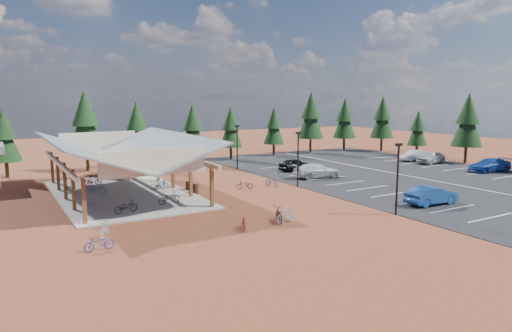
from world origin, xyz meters
name	(u,v)px	position (x,y,z in m)	size (l,w,h in m)	color
ground	(263,196)	(0.00, 0.00, 0.00)	(140.00, 140.00, 0.00)	#5E2E18
asphalt_lot	(392,173)	(18.50, 3.00, 0.02)	(27.00, 44.00, 0.04)	black
concrete_pad	(123,194)	(-10.00, 7.00, 0.05)	(10.60, 18.60, 0.10)	gray
bike_pavilion	(121,150)	(-10.00, 7.00, 3.82)	(11.65, 19.40, 4.97)	brown
lamp_post_0	(398,174)	(5.00, -10.00, 2.98)	(0.50, 0.25, 5.14)	black
lamp_post_1	(298,155)	(5.00, 2.00, 2.98)	(0.50, 0.25, 5.14)	black
lamp_post_2	(237,144)	(5.00, 14.00, 2.98)	(0.50, 0.25, 5.14)	black
trash_bin_0	(189,186)	(-4.53, 5.35, 0.45)	(0.60, 0.60, 0.90)	#3D2515
trash_bin_1	(196,189)	(-4.51, 3.90, 0.45)	(0.60, 0.60, 0.90)	#3D2515
pine_1	(4,136)	(-18.28, 21.09, 4.41)	(3.10, 3.10, 7.22)	#382314
pine_2	(85,122)	(-10.22, 21.44, 5.61)	(3.94, 3.94, 9.19)	#382314
pine_3	(137,127)	(-4.48, 21.33, 4.81)	(3.38, 3.38, 7.88)	#382314
pine_4	(193,127)	(2.48, 21.08, 4.60)	(3.23, 3.23, 7.53)	#382314
pine_5	(231,127)	(8.19, 21.75, 4.37)	(3.08, 3.08, 7.17)	#382314
pine_6	(274,126)	(15.51, 22.55, 4.27)	(3.00, 3.00, 6.99)	#382314
pine_7	(311,116)	(22.02, 22.49, 5.60)	(3.94, 3.94, 9.17)	#382314
pine_8	(345,119)	(28.43, 22.25, 5.02)	(3.53, 3.53, 8.21)	#382314
pine_11	(468,121)	(32.53, 3.86, 5.41)	(3.80, 3.80, 8.85)	#382314
pine_12	(418,128)	(32.45, 11.48, 3.96)	(2.79, 2.79, 6.50)	#382314
pine_13	(382,117)	(33.11, 18.89, 5.21)	(3.66, 3.66, 8.53)	#382314
bike_0	(126,207)	(-11.57, -0.06, 0.56)	(0.61, 1.75, 0.92)	black
bike_1	(87,199)	(-13.48, 3.91, 0.57)	(0.45, 1.58, 0.95)	#96989F
bike_2	(96,189)	(-12.09, 7.82, 0.55)	(0.59, 1.70, 0.89)	#1A4B8F
bike_3	(93,181)	(-11.58, 11.54, 0.62)	(0.49, 1.74, 1.05)	maroon
bike_4	(169,198)	(-7.94, 1.05, 0.58)	(0.63, 1.81, 0.95)	black
bike_5	(161,185)	(-6.67, 6.57, 0.55)	(0.43, 1.51, 0.91)	gray
bike_6	(160,184)	(-6.66, 7.07, 0.52)	(0.55, 1.59, 0.83)	navy
bike_7	(125,175)	(-8.18, 13.09, 0.60)	(0.47, 1.67, 1.01)	#961009
bike_9	(104,229)	(-14.11, -4.85, 0.50)	(0.47, 1.66, 0.99)	#9EA1A6
bike_10	(99,243)	(-14.90, -7.20, 0.43)	(0.57, 1.65, 0.86)	navy
bike_11	(244,222)	(-6.10, -7.64, 0.45)	(0.42, 1.50, 0.90)	maroon
bike_12	(279,215)	(-3.19, -7.26, 0.49)	(0.65, 1.87, 0.98)	black
bike_13	(286,215)	(-2.88, -7.69, 0.51)	(0.48, 1.70, 1.02)	#969A9F
bike_14	(272,182)	(3.00, 3.34, 0.47)	(0.62, 1.78, 0.93)	#214D82
bike_16	(245,185)	(0.18, 3.56, 0.40)	(0.53, 1.53, 0.80)	black
car_1	(431,195)	(9.72, -9.23, 0.77)	(1.55, 4.46, 1.47)	navy
car_3	(317,171)	(9.45, 4.80, 0.77)	(2.05, 5.03, 1.46)	silver
car_4	(295,164)	(10.18, 9.84, 0.72)	(1.62, 4.02, 1.37)	black
car_7	(490,165)	(28.59, -1.95, 0.78)	(2.08, 5.11, 1.48)	navy
car_8	(431,157)	(28.33, 5.72, 0.80)	(1.79, 4.45, 1.52)	#B4B8BC
car_9	(414,155)	(28.39, 8.49, 0.73)	(1.46, 4.20, 1.38)	#BABABA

